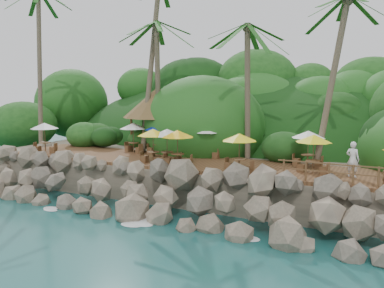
% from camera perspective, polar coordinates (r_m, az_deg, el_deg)
% --- Properties ---
extents(ground, '(140.00, 140.00, 0.00)m').
position_cam_1_polar(ground, '(21.91, -7.21, -10.77)').
color(ground, '#19514F').
rests_on(ground, ground).
extents(land_base, '(32.00, 25.20, 2.10)m').
position_cam_1_polar(land_base, '(35.67, 7.26, -1.80)').
color(land_base, gray).
rests_on(land_base, ground).
extents(jungle_hill, '(44.80, 28.00, 15.40)m').
position_cam_1_polar(jungle_hill, '(42.89, 10.60, -1.68)').
color(jungle_hill, '#143811').
rests_on(jungle_hill, ground).
extents(seawall, '(29.00, 4.00, 2.30)m').
position_cam_1_polar(seawall, '(23.20, -4.49, -6.72)').
color(seawall, gray).
rests_on(seawall, ground).
extents(terrace, '(26.00, 5.00, 0.20)m').
position_cam_1_polar(terrace, '(26.39, 0.00, -2.58)').
color(terrace, brown).
rests_on(terrace, land_base).
extents(jungle_foliage, '(44.00, 16.00, 12.00)m').
position_cam_1_polar(jungle_foliage, '(34.93, 6.68, -3.74)').
color(jungle_foliage, '#143811').
rests_on(jungle_foliage, ground).
extents(foam_line, '(25.20, 0.80, 0.06)m').
position_cam_1_polar(foam_line, '(22.14, -6.78, -10.48)').
color(foam_line, white).
rests_on(foam_line, ground).
extents(palms, '(37.18, 6.65, 13.60)m').
position_cam_1_polar(palms, '(28.58, 3.35, 18.63)').
color(palms, brown).
rests_on(palms, ground).
extents(palapa, '(5.12, 5.12, 4.60)m').
position_cam_1_polar(palapa, '(31.04, -4.62, 5.62)').
color(palapa, brown).
rests_on(palapa, ground).
extents(dining_clusters, '(24.68, 5.14, 2.11)m').
position_cam_1_polar(dining_clusters, '(25.31, 3.08, 1.19)').
color(dining_clusters, brown).
rests_on(dining_clusters, terrace).
extents(railing, '(7.20, 0.10, 1.00)m').
position_cam_1_polar(railing, '(21.31, 20.92, -3.67)').
color(railing, brown).
rests_on(railing, terrace).
extents(waiter, '(0.77, 0.60, 1.86)m').
position_cam_1_polar(waiter, '(23.22, 20.86, -1.95)').
color(waiter, white).
rests_on(waiter, terrace).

